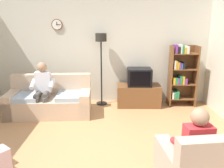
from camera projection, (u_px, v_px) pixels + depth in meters
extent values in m
plane|color=#B27F51|center=(93.00, 151.00, 3.87)|extent=(12.00, 12.00, 0.00)
cube|color=beige|center=(101.00, 52.00, 6.09)|extent=(6.20, 0.12, 2.70)
cylinder|color=brown|center=(57.00, 25.00, 5.84)|extent=(0.28, 0.03, 0.28)
cylinder|color=white|center=(57.00, 25.00, 5.83)|extent=(0.24, 0.01, 0.24)
cube|color=black|center=(57.00, 23.00, 5.81)|extent=(0.02, 0.01, 0.09)
cube|color=black|center=(58.00, 25.00, 5.82)|extent=(0.11, 0.01, 0.01)
cube|color=tan|center=(50.00, 106.00, 5.38)|extent=(1.95, 0.96, 0.42)
cube|color=tan|center=(51.00, 84.00, 5.61)|extent=(1.91, 0.32, 0.48)
cube|color=tan|center=(86.00, 103.00, 5.40)|extent=(0.27, 0.85, 0.56)
cube|color=tan|center=(13.00, 104.00, 5.32)|extent=(0.27, 0.85, 0.56)
cube|color=#9EADBC|center=(70.00, 96.00, 5.28)|extent=(0.64, 0.72, 0.10)
cube|color=#9EADBC|center=(26.00, 97.00, 5.23)|extent=(0.64, 0.72, 0.10)
cube|color=brown|center=(138.00, 95.00, 5.96)|extent=(1.10, 0.56, 0.55)
cube|color=black|center=(138.00, 91.00, 6.20)|extent=(1.10, 0.04, 0.03)
cube|color=black|center=(139.00, 77.00, 5.81)|extent=(0.60, 0.48, 0.44)
cube|color=black|center=(140.00, 79.00, 5.58)|extent=(0.50, 0.01, 0.36)
cube|color=brown|center=(170.00, 76.00, 5.87)|extent=(0.04, 0.36, 1.55)
cube|color=brown|center=(195.00, 76.00, 5.86)|extent=(0.04, 0.36, 1.55)
cube|color=brown|center=(181.00, 75.00, 6.03)|extent=(0.64, 0.02, 1.55)
cube|color=brown|center=(181.00, 98.00, 6.02)|extent=(0.60, 0.34, 0.02)
cube|color=silver|center=(172.00, 94.00, 5.97)|extent=(0.05, 0.28, 0.17)
cube|color=#267F4C|center=(174.00, 94.00, 5.97)|extent=(0.05, 0.28, 0.18)
cube|color=#267F4C|center=(177.00, 94.00, 5.97)|extent=(0.06, 0.28, 0.20)
cube|color=brown|center=(182.00, 84.00, 5.92)|extent=(0.60, 0.34, 0.02)
cube|color=gold|center=(173.00, 80.00, 5.87)|extent=(0.06, 0.28, 0.16)
cube|color=#267F4C|center=(176.00, 80.00, 5.87)|extent=(0.05, 0.28, 0.16)
cube|color=#72338C|center=(178.00, 80.00, 5.88)|extent=(0.04, 0.28, 0.15)
cube|color=#267F4C|center=(180.00, 79.00, 5.87)|extent=(0.05, 0.28, 0.21)
cube|color=gold|center=(182.00, 79.00, 5.87)|extent=(0.05, 0.28, 0.20)
cube|color=#72338C|center=(185.00, 81.00, 5.87)|extent=(0.06, 0.28, 0.14)
cube|color=brown|center=(183.00, 69.00, 5.82)|extent=(0.60, 0.34, 0.02)
cube|color=silver|center=(174.00, 64.00, 5.77)|extent=(0.04, 0.28, 0.21)
cube|color=gold|center=(176.00, 64.00, 5.77)|extent=(0.03, 0.28, 0.21)
cube|color=gold|center=(177.00, 65.00, 5.77)|extent=(0.04, 0.28, 0.17)
cube|color=#72338C|center=(179.00, 65.00, 5.77)|extent=(0.03, 0.28, 0.16)
cube|color=#2D59A5|center=(181.00, 66.00, 5.78)|extent=(0.03, 0.28, 0.14)
cube|color=black|center=(183.00, 65.00, 5.77)|extent=(0.05, 0.28, 0.16)
cube|color=brown|center=(184.00, 54.00, 5.72)|extent=(0.60, 0.34, 0.02)
cube|color=#72338C|center=(175.00, 49.00, 5.67)|extent=(0.06, 0.28, 0.21)
cube|color=black|center=(178.00, 50.00, 5.67)|extent=(0.06, 0.28, 0.16)
cube|color=silver|center=(180.00, 49.00, 5.67)|extent=(0.03, 0.28, 0.22)
cube|color=#267F4C|center=(182.00, 49.00, 5.67)|extent=(0.05, 0.28, 0.20)
cube|color=gold|center=(184.00, 50.00, 5.67)|extent=(0.05, 0.28, 0.15)
cube|color=silver|center=(187.00, 50.00, 5.67)|extent=(0.06, 0.28, 0.18)
cylinder|color=black|center=(102.00, 103.00, 6.13)|extent=(0.28, 0.28, 0.03)
cylinder|color=black|center=(101.00, 73.00, 5.92)|extent=(0.04, 0.04, 1.70)
cylinder|color=black|center=(101.00, 37.00, 5.69)|extent=(0.28, 0.28, 0.20)
cube|color=tan|center=(211.00, 159.00, 2.52)|extent=(0.82, 0.28, 0.50)
cube|color=tan|center=(214.00, 165.00, 3.03)|extent=(0.30, 0.82, 0.56)
cube|color=silver|center=(43.00, 82.00, 5.28)|extent=(0.35, 0.22, 0.48)
sphere|color=#A37A5B|center=(42.00, 67.00, 5.18)|extent=(0.22, 0.22, 0.22)
cylinder|color=#4C4742|center=(46.00, 94.00, 5.16)|extent=(0.15, 0.39, 0.13)
cylinder|color=#4C4742|center=(38.00, 94.00, 5.15)|extent=(0.15, 0.39, 0.13)
cylinder|color=#4C4742|center=(45.00, 109.00, 5.05)|extent=(0.12, 0.12, 0.52)
cylinder|color=#4C4742|center=(37.00, 109.00, 5.04)|extent=(0.12, 0.12, 0.52)
cylinder|color=silver|center=(52.00, 84.00, 5.20)|extent=(0.11, 0.34, 0.20)
cylinder|color=silver|center=(33.00, 84.00, 5.18)|extent=(0.11, 0.34, 0.20)
cube|color=red|center=(197.00, 144.00, 2.83)|extent=(0.36, 0.24, 0.48)
sphere|color=#A37A5B|center=(200.00, 117.00, 2.75)|extent=(0.22, 0.22, 0.22)
cylinder|color=#4C4742|center=(183.00, 153.00, 3.06)|extent=(0.18, 0.39, 0.13)
cylinder|color=#4C4742|center=(195.00, 152.00, 3.08)|extent=(0.18, 0.39, 0.13)
cylinder|color=#4C4742|center=(176.00, 159.00, 3.30)|extent=(0.12, 0.12, 0.40)
cylinder|color=#4C4742|center=(188.00, 158.00, 3.32)|extent=(0.12, 0.12, 0.40)
cylinder|color=red|center=(178.00, 142.00, 2.91)|extent=(0.13, 0.34, 0.20)
cylinder|color=red|center=(209.00, 140.00, 2.95)|extent=(0.13, 0.34, 0.20)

